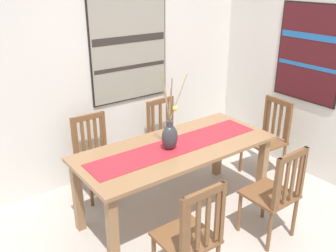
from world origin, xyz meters
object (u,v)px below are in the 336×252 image
(centerpiece_vase, at_px, (170,135))
(painting_on_side_wall, at_px, (309,54))
(chair_2, at_px, (191,236))
(painting_on_back_wall, at_px, (129,50))
(chair_0, at_px, (275,193))
(chair_1, at_px, (268,137))
(dining_table, at_px, (176,156))
(chair_3, at_px, (167,134))
(chair_4, at_px, (95,154))

(centerpiece_vase, relative_size, painting_on_side_wall, 0.70)
(chair_2, bearing_deg, painting_on_back_wall, 70.63)
(chair_0, height_order, chair_1, chair_1)
(dining_table, bearing_deg, chair_3, 59.04)
(chair_1, distance_m, chair_3, 1.23)
(centerpiece_vase, bearing_deg, chair_2, -116.57)
(dining_table, relative_size, chair_1, 2.09)
(chair_4, bearing_deg, chair_1, -24.26)
(painting_on_back_wall, bearing_deg, dining_table, -99.93)
(chair_0, xyz_separation_m, painting_on_side_wall, (1.33, 0.72, 0.99))
(chair_4, distance_m, painting_on_side_wall, 2.68)
(chair_1, relative_size, painting_on_back_wall, 0.78)
(chair_3, height_order, chair_4, chair_4)
(chair_1, bearing_deg, chair_2, -155.82)
(chair_2, xyz_separation_m, chair_3, (1.01, 1.69, -0.03))
(chair_4, bearing_deg, painting_on_back_wall, 24.66)
(chair_2, bearing_deg, centerpiece_vase, 63.43)
(chair_2, bearing_deg, chair_3, 59.13)
(chair_3, height_order, painting_on_side_wall, painting_on_side_wall)
(chair_0, distance_m, chair_4, 1.95)
(chair_3, bearing_deg, painting_on_back_wall, 131.98)
(chair_1, relative_size, chair_3, 1.06)
(chair_2, xyz_separation_m, painting_on_back_wall, (0.71, 2.02, 1.01))
(chair_3, bearing_deg, dining_table, -120.96)
(centerpiece_vase, distance_m, chair_0, 1.09)
(chair_0, bearing_deg, painting_on_back_wall, 98.30)
(chair_1, bearing_deg, centerpiece_vase, -178.59)
(chair_4, height_order, painting_on_back_wall, painting_on_back_wall)
(chair_0, relative_size, chair_4, 1.05)
(dining_table, xyz_separation_m, chair_2, (-0.50, -0.85, -0.17))
(chair_1, distance_m, painting_on_side_wall, 1.08)
(centerpiece_vase, relative_size, painting_on_back_wall, 0.65)
(chair_1, bearing_deg, chair_0, -137.34)
(chair_3, distance_m, painting_on_side_wall, 1.92)
(chair_1, height_order, painting_on_back_wall, painting_on_back_wall)
(dining_table, bearing_deg, chair_1, 0.67)
(centerpiece_vase, height_order, painting_on_side_wall, painting_on_side_wall)
(chair_2, relative_size, chair_3, 1.08)
(painting_on_side_wall, bearing_deg, chair_3, 144.25)
(painting_on_side_wall, bearing_deg, chair_4, 156.87)
(chair_1, bearing_deg, chair_4, 155.74)
(dining_table, height_order, painting_on_back_wall, painting_on_back_wall)
(chair_1, relative_size, painting_on_side_wall, 0.85)
(chair_1, distance_m, painting_on_back_wall, 1.96)
(chair_3, relative_size, painting_on_side_wall, 0.80)
(chair_0, xyz_separation_m, chair_1, (0.92, 0.85, 0.00))
(dining_table, relative_size, painting_on_side_wall, 1.77)
(chair_3, xyz_separation_m, painting_on_side_wall, (1.32, -0.95, 1.01))
(centerpiece_vase, height_order, chair_0, centerpiece_vase)
(chair_2, height_order, painting_on_side_wall, painting_on_side_wall)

